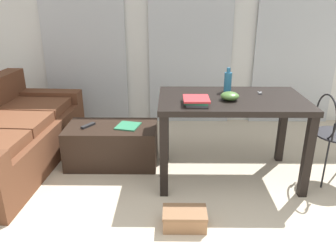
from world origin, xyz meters
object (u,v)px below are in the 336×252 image
Objects in this scene: coffee_table at (112,145)px; tv_remote_primary at (88,126)px; book_stack at (197,100)px; shoebox at (185,219)px; magazine at (128,126)px; bowl at (230,96)px; scissors at (260,93)px; wire_chair at (332,128)px; couch at (5,137)px; bottle_near at (228,81)px; craft_table at (231,110)px.

coffee_table is 0.32m from tv_remote_primary.
coffee_table is at bearing 151.40° from book_stack.
tv_remote_primary reaches higher than shoebox.
tv_remote_primary is 0.40m from magazine.
bowl reaches higher than scissors.
book_stack is 0.69m from scissors.
bowl is at bearing -146.67° from scissors.
scissors is (-0.63, 0.20, 0.27)m from wire_chair.
coffee_table is 1.27m from shoebox.
shoebox is (0.94, -1.03, -0.35)m from tv_remote_primary.
couch is 2.01m from book_stack.
book_stack is at bearing -174.45° from wire_chair.
bowl is 0.32m from book_stack.
shoebox is at bearing -55.63° from coffee_table.
bottle_near is at bearing 51.09° from book_stack.
magazine is (-0.97, 0.04, -0.47)m from bottle_near.
wire_chair is 2.53× the size of shoebox.
book_stack is at bearing -152.39° from scissors.
craft_table is at bearing 29.25° from book_stack.
tv_remote_primary is 1.44m from shoebox.
shoebox is at bearing -113.36° from bottle_near.
coffee_table is at bearing 2.23° from couch.
scissors is (1.43, -0.13, 0.59)m from coffee_table.
scissors is at bearing 162.19° from wire_chair.
bowl is (2.20, -0.29, 0.52)m from couch.
bottle_near reaches higher than bowl.
book_stack is at bearing 79.67° from shoebox.
bottle_near is (-0.92, 0.27, 0.36)m from wire_chair.
scissors is at bearing 28.26° from tv_remote_primary.
shoebox is at bearing -15.39° from tv_remote_primary.
bottle_near is at bearing -0.25° from couch.
craft_table reaches higher than coffee_table.
coffee_table is 1.09× the size of wire_chair.
craft_table is at bearing -0.62° from magazine.
scissors is (0.29, -0.07, -0.09)m from bottle_near.
scissors reaches higher than tv_remote_primary.
book_stack is (-0.33, -0.19, 0.14)m from craft_table.
bottle_near is 1.35× the size of tv_remote_primary.
couch is at bearing -146.13° from tv_remote_primary.
couch is 2.27m from craft_table.
wire_chair is 5.01× the size of tv_remote_primary.
craft_table is 5.78× the size of bottle_near.
book_stack is at bearing -150.75° from craft_table.
couch is 2.07m from shoebox.
tv_remote_primary is (0.85, 0.03, 0.12)m from couch.
tv_remote_primary is 0.73× the size of magazine.
scissors is (2.52, -0.08, 0.49)m from couch.
magazine is at bearing 165.58° from craft_table.
craft_table reaches higher than magazine.
magazine is at bearing 32.84° from tv_remote_primary.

